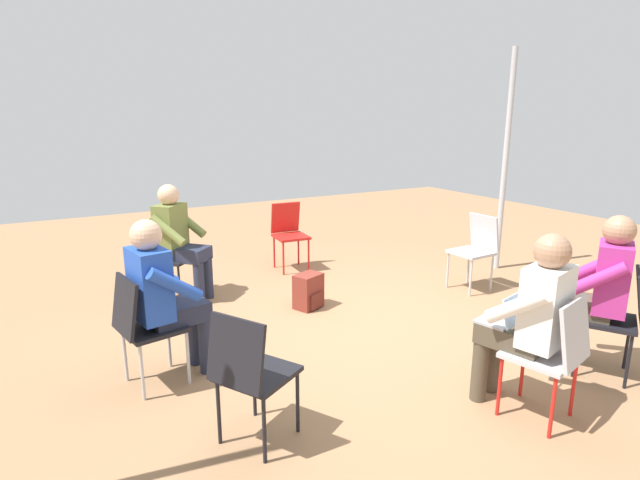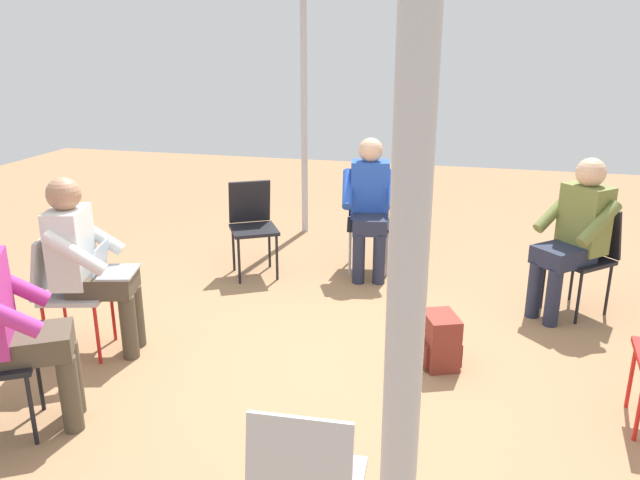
% 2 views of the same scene
% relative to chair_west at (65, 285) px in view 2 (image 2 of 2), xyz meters
% --- Properties ---
extents(ground_plane, '(14.00, 14.00, 0.00)m').
position_rel_chair_west_xyz_m(ground_plane, '(1.80, 0.28, -0.50)').
color(ground_plane, '#99704C').
extents(chair_west, '(0.52, 0.49, 0.85)m').
position_rel_chair_west_xyz_m(chair_west, '(0.00, 0.00, 0.00)').
color(chair_west, '#B7B7BC').
rests_on(chair_west, ground).
extents(chair_north, '(0.47, 0.50, 0.85)m').
position_rel_chair_west_xyz_m(chair_north, '(1.70, 2.18, 0.00)').
color(chair_north, black).
rests_on(chair_north, ground).
extents(chair_northwest, '(0.56, 0.57, 0.85)m').
position_rel_chair_west_xyz_m(chair_northwest, '(0.70, 1.76, 0.00)').
color(chair_northwest, black).
rests_on(chair_northwest, ground).
extents(chair_northeast, '(0.59, 0.58, 0.85)m').
position_rel_chair_west_xyz_m(chair_northeast, '(3.52, 1.61, 0.00)').
color(chair_northeast, black).
rests_on(chair_northeast, ground).
extents(person_with_laptop, '(0.59, 0.58, 1.24)m').
position_rel_chair_west_xyz_m(person_with_laptop, '(0.16, 0.04, 0.20)').
color(person_with_laptop, '#4C4233').
rests_on(person_with_laptop, ground).
extents(person_in_olive, '(0.63, 0.63, 1.24)m').
position_rel_chair_west_xyz_m(person_in_olive, '(3.40, 1.49, 0.20)').
color(person_in_olive, '#23283D').
rests_on(person_in_olive, ground).
extents(person_in_blue, '(0.55, 0.56, 1.24)m').
position_rel_chair_west_xyz_m(person_in_blue, '(1.73, 2.01, 0.20)').
color(person_in_blue, '#23283D').
rests_on(person_in_blue, ground).
extents(person_in_magenta, '(0.63, 0.62, 1.24)m').
position_rel_chair_west_xyz_m(person_in_magenta, '(0.29, -0.86, 0.20)').
color(person_in_magenta, '#4C4233').
rests_on(person_in_magenta, ground).
extents(backpack_near_laptop_user, '(0.31, 0.33, 0.36)m').
position_rel_chair_west_xyz_m(backpack_near_laptop_user, '(2.49, 0.43, -0.34)').
color(backpack_near_laptop_user, maroon).
rests_on(backpack_near_laptop_user, ground).
extents(tent_pole_near, '(0.07, 0.07, 2.72)m').
position_rel_chair_west_xyz_m(tent_pole_near, '(2.52, -2.35, 0.87)').
color(tent_pole_near, '#B2B2B7').
rests_on(tent_pole_near, ground).
extents(tent_pole_far, '(0.07, 0.07, 2.57)m').
position_rel_chair_west_xyz_m(tent_pole_far, '(0.82, 3.12, 0.79)').
color(tent_pole_far, '#B2B2B7').
rests_on(tent_pole_far, ground).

